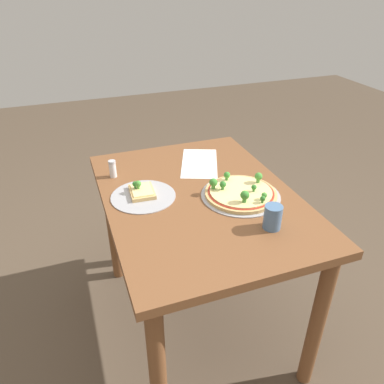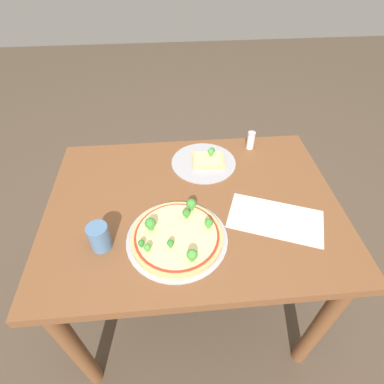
{
  "view_description": "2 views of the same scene",
  "coord_description": "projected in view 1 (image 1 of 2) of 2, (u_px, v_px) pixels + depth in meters",
  "views": [
    {
      "loc": [
        1.22,
        -0.47,
        1.54
      ],
      "look_at": [
        0.0,
        -0.03,
        0.76
      ],
      "focal_mm": 35.0,
      "sensor_mm": 36.0,
      "label": 1
    },
    {
      "loc": [
        0.07,
        0.73,
        1.51
      ],
      "look_at": [
        0.0,
        -0.03,
        0.76
      ],
      "focal_mm": 28.0,
      "sensor_mm": 36.0,
      "label": 2
    }
  ],
  "objects": [
    {
      "name": "drinking_cup",
      "position": [
        273.0,
        217.0,
        1.32
      ],
      "size": [
        0.06,
        0.06,
        0.09
      ],
      "primitive_type": "cylinder",
      "color": "#4C7099",
      "rests_on": "dining_table"
    },
    {
      "name": "ground_plane",
      "position": [
        198.0,
        318.0,
        1.91
      ],
      "size": [
        8.0,
        8.0,
        0.0
      ],
      "primitive_type": "plane",
      "color": "brown"
    },
    {
      "name": "condiment_shaker",
      "position": [
        113.0,
        169.0,
        1.65
      ],
      "size": [
        0.03,
        0.03,
        0.08
      ],
      "color": "silver",
      "rests_on": "dining_table"
    },
    {
      "name": "paper_menu",
      "position": [
        199.0,
        163.0,
        1.78
      ],
      "size": [
        0.35,
        0.27,
        0.0
      ],
      "primitive_type": "cube",
      "rotation": [
        0.0,
        0.0,
        -0.38
      ],
      "color": "white",
      "rests_on": "dining_table"
    },
    {
      "name": "dining_table",
      "position": [
        199.0,
        218.0,
        1.59
      ],
      "size": [
        1.04,
        0.76,
        0.74
      ],
      "color": "brown",
      "rests_on": "ground_plane"
    },
    {
      "name": "pizza_tray_slice",
      "position": [
        142.0,
        193.0,
        1.52
      ],
      "size": [
        0.26,
        0.26,
        0.06
      ],
      "color": "#A3A3A8",
      "rests_on": "dining_table"
    },
    {
      "name": "pizza_tray_whole",
      "position": [
        241.0,
        193.0,
        1.52
      ],
      "size": [
        0.32,
        0.32,
        0.07
      ],
      "color": "#A3A3A8",
      "rests_on": "dining_table"
    }
  ]
}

